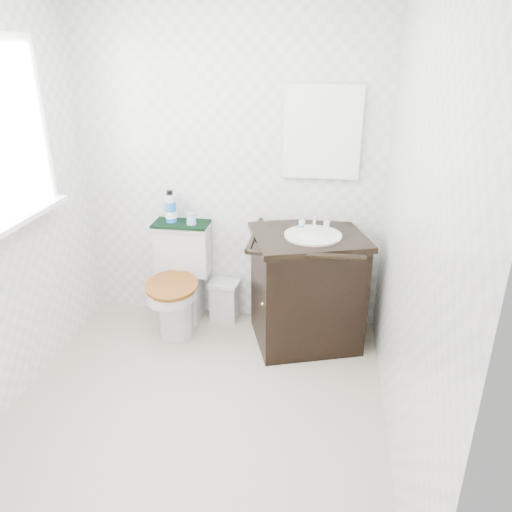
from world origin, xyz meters
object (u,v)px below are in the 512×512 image
(toilet, at_px, (180,284))
(mouthwash_bottle, at_px, (171,208))
(vanity, at_px, (307,286))
(trash_bin, at_px, (225,300))
(cup, at_px, (191,218))

(toilet, bearing_deg, mouthwash_bottle, 119.68)
(vanity, xyz_separation_m, mouthwash_bottle, (-1.02, 0.20, 0.46))
(toilet, distance_m, vanity, 0.95)
(trash_bin, relative_size, cup, 3.65)
(trash_bin, xyz_separation_m, cup, (-0.22, -0.03, 0.67))
(vanity, height_order, cup, vanity)
(trash_bin, bearing_deg, toilet, -157.06)
(vanity, relative_size, cup, 10.48)
(trash_bin, height_order, cup, cup)
(toilet, height_order, cup, cup)
(toilet, height_order, trash_bin, toilet)
(mouthwash_bottle, height_order, cup, mouthwash_bottle)
(vanity, distance_m, cup, 0.96)
(vanity, distance_m, trash_bin, 0.72)
(toilet, xyz_separation_m, cup, (0.08, 0.10, 0.49))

